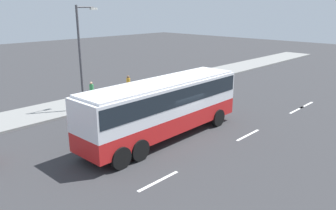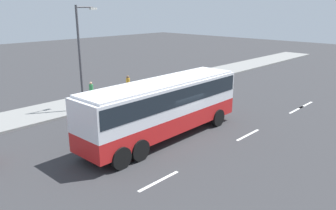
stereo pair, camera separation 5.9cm
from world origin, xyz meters
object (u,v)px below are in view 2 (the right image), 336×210
at_px(pedestrian_near_curb, 91,90).
at_px(pedestrian_at_crossing, 128,84).
at_px(coach_bus, 164,103).
at_px(street_lamp, 81,52).

bearing_deg(pedestrian_near_curb, pedestrian_at_crossing, -34.17).
xyz_separation_m(coach_bus, pedestrian_at_crossing, (4.34, 8.37, -0.94)).
bearing_deg(street_lamp, pedestrian_near_curb, 43.05).
bearing_deg(coach_bus, pedestrian_near_curb, 81.27).
bearing_deg(pedestrian_at_crossing, street_lamp, 55.48).
bearing_deg(street_lamp, pedestrian_at_crossing, 8.16).
height_order(coach_bus, pedestrian_near_curb, coach_bus).
xyz_separation_m(coach_bus, street_lamp, (-0.26, 7.71, 2.22)).
bearing_deg(pedestrian_near_curb, coach_bus, -118.55).
distance_m(pedestrian_at_crossing, street_lamp, 5.62).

